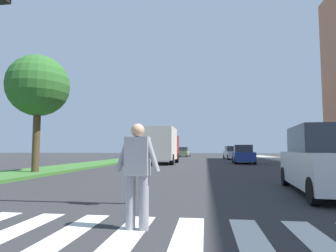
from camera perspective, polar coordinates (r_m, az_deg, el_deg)
The scene contains 12 objects.
ground_plane at distance 27.08m, azimuth 6.95°, elevation -7.30°, with size 140.00×140.00×0.00m, color #2D2D30.
crosswalk at distance 4.52m, azimuth 4.01°, elevation -20.95°, with size 7.65×2.20×0.01m.
median_strip at distance 26.64m, azimuth -12.37°, elevation -7.11°, with size 3.17×64.00×0.15m, color #386B2D.
tree_mid at distance 16.28m, azimuth -24.39°, elevation 7.20°, with size 3.12×3.12×5.95m.
sidewalk_right at distance 26.64m, azimuth 27.41°, elevation -6.70°, with size 3.00×64.00×0.15m, color #9E9991.
traffic_light_gantry at distance 8.13m, azimuth -29.83°, elevation 18.69°, with size 10.18×0.30×6.00m.
pedestrian_performer at distance 4.69m, azimuth -6.10°, elevation -8.77°, with size 0.75×0.26×1.69m.
suv_crossing at distance 9.50m, azimuth 29.16°, elevation -6.12°, with size 2.37×4.76×1.97m.
sedan_midblock at distance 26.80m, azimuth 14.72°, elevation -5.56°, with size 1.93×4.22×1.66m.
sedan_distant at distance 37.36m, azimuth 12.68°, elevation -5.29°, with size 2.18×4.41×1.67m.
sedan_far_horizon at distance 49.72m, azimuth 3.06°, elevation -5.22°, with size 2.20×4.16×1.64m.
truck_box_delivery at distance 25.31m, azimuth -1.09°, elevation -3.82°, with size 2.40×6.20×3.10m.
Camera 1 is at (0.27, 2.96, 1.27)m, focal length 30.68 mm.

